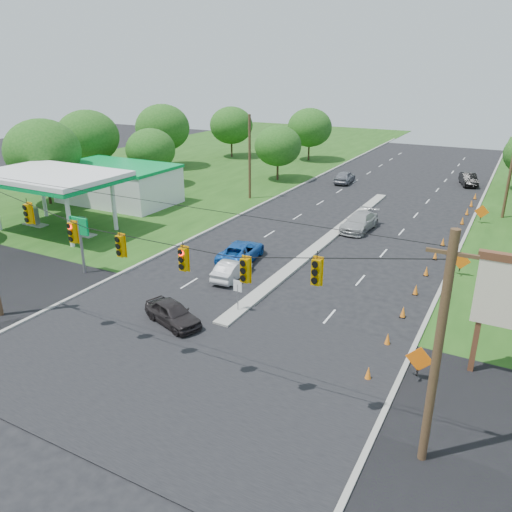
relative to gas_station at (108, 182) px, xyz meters
The scene contains 39 objects.
ground 31.23m from the gas_station, 40.57° to the right, with size 160.00×160.00×0.00m, color black.
grass_left 6.87m from the gas_station, behind, with size 40.00×160.00×0.06m, color #1E4714.
cross_street 31.23m from the gas_station, 40.57° to the right, with size 160.00×14.00×0.02m, color black.
curb_left 16.89m from the gas_station, 35.78° to the left, with size 0.25×110.00×0.16m, color gray.
curb_right 35.22m from the gas_station, 16.13° to the left, with size 0.25×110.00×0.16m, color gray.
median 23.79m from the gas_station, ahead, with size 1.00×34.00×0.18m, color gray.
median_sign 27.62m from the gas_station, 31.07° to the right, with size 0.55×0.06×2.05m.
signal_span 31.83m from the gas_station, 42.00° to the right, with size 25.60×0.32×9.00m.
utility_pole_far_left 14.93m from the gas_station, 41.21° to the left, with size 0.28×0.28×9.00m, color #422D1C.
utility_pole_far_right 39.08m from the gas_station, 22.21° to the left, with size 0.28×0.28×9.00m, color #422D1C.
gas_station is the anchor object (origin of this frame).
cone_0 36.78m from the gas_station, 28.01° to the right, with size 0.32×0.32×0.70m, color orange.
cone_1 35.28m from the gas_station, 22.98° to the right, with size 0.32×0.32×0.70m, color orange.
cone_2 34.07m from the gas_station, 17.54° to the right, with size 0.32×0.32×0.70m, color orange.
cone_3 33.18m from the gas_station, 11.75° to the right, with size 0.32×0.32×0.70m, color orange.
cone_4 32.65m from the gas_station, ahead, with size 0.32×0.32×0.70m, color orange.
cone_5 32.49m from the gas_station, ahead, with size 0.32×0.32×0.70m, color orange.
cone_6 32.71m from the gas_station, ahead, with size 0.32×0.32×0.70m, color orange.
cone_7 33.87m from the gas_station, 12.40° to the left, with size 0.32×0.32×0.70m, color orange.
cone_8 34.79m from the gas_station, 18.05° to the left, with size 0.32×0.32×0.70m, color orange.
cone_9 36.03m from the gas_station, 23.36° to the left, with size 0.32×0.32×0.70m, color orange.
cone_10 37.55m from the gas_station, 28.28° to the left, with size 0.32×0.32×0.70m, color orange.
cone_11 39.33m from the gas_station, 32.78° to the left, with size 0.32×0.32×0.70m, color orange.
work_sign_0 38.11m from the gas_station, 25.25° to the right, with size 1.27×0.58×1.37m.
work_sign_1 34.54m from the gas_station, ahead, with size 1.27×0.58×1.37m.
work_sign_2 36.42m from the gas_station, 18.85° to the left, with size 1.27×0.58×1.37m.
tree_1 7.38m from the gas_station, 160.57° to the right, with size 7.56×7.56×8.82m.
tree_2 10.19m from the gas_station, 103.60° to the left, with size 5.88×5.88×6.86m.
tree_3 21.66m from the gas_station, 112.93° to the left, with size 7.56×7.56×8.82m.
tree_4 32.14m from the gas_station, 97.82° to the left, with size 6.72×6.72×7.84m.
tree_5 22.05m from the gas_station, 63.99° to the left, with size 5.88×5.88×6.86m.
tree_6 35.67m from the gas_station, 77.60° to the left, with size 6.72×6.72×7.84m.
tree_14 13.29m from the gas_station, 143.18° to the left, with size 7.56×7.56×8.82m.
black_sedan 27.34m from the gas_station, 39.20° to the right, with size 1.60×3.97×1.35m, color black.
white_sedan 23.06m from the gas_station, 25.84° to the right, with size 1.38×3.96×1.30m, color #BDBDBD.
blue_pickup 20.83m from the gas_station, 19.26° to the right, with size 2.37×5.14×1.43m, color #1453B1.
silver_car_far 25.62m from the gas_station, 10.32° to the left, with size 2.15×5.30×1.54m, color #ACACAC.
silver_car_oncoming 28.49m from the gas_station, 51.37° to the left, with size 1.83×4.55×1.55m, color slate.
dark_car_receding 42.28m from the gas_station, 41.85° to the left, with size 1.59×4.55×1.50m, color black.
Camera 1 is at (13.52, -16.81, 13.71)m, focal length 35.00 mm.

